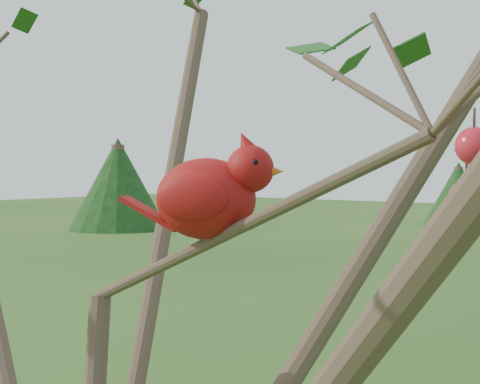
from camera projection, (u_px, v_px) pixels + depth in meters
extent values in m
sphere|color=red|center=(474.00, 146.00, 0.77)|extent=(0.04, 0.04, 0.04)
sphere|color=red|center=(466.00, 198.00, 0.82)|extent=(0.04, 0.04, 0.04)
ellipsoid|color=#A50E11|center=(206.00, 199.00, 1.04)|extent=(0.18, 0.16, 0.12)
sphere|color=#A50E11|center=(250.00, 169.00, 1.02)|extent=(0.09, 0.09, 0.07)
cone|color=#A50E11|center=(246.00, 145.00, 1.02)|extent=(0.06, 0.05, 0.05)
cone|color=#D85914|center=(274.00, 171.00, 1.02)|extent=(0.04, 0.03, 0.02)
ellipsoid|color=black|center=(266.00, 172.00, 1.02)|extent=(0.03, 0.04, 0.03)
cube|color=#A50E11|center=(151.00, 213.00, 1.06)|extent=(0.09, 0.07, 0.05)
ellipsoid|color=#A50E11|center=(211.00, 195.00, 1.09)|extent=(0.11, 0.07, 0.07)
ellipsoid|color=#A50E11|center=(192.00, 198.00, 1.00)|extent=(0.11, 0.07, 0.07)
cylinder|color=#473326|center=(458.00, 196.00, 26.85)|extent=(0.32, 0.32, 2.15)
cone|color=black|center=(458.00, 193.00, 26.85)|extent=(2.50, 2.50, 2.33)
cylinder|color=#473326|center=(118.00, 187.00, 25.01)|extent=(0.43, 0.43, 2.89)
cone|color=black|center=(118.00, 184.00, 25.01)|extent=(3.38, 3.38, 3.13)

